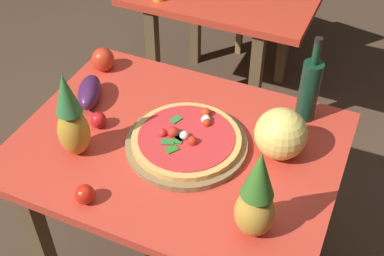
{
  "coord_description": "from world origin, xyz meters",
  "views": [
    {
      "loc": [
        0.59,
        -1.2,
        2.03
      ],
      "look_at": [
        0.04,
        0.05,
        0.81
      ],
      "focal_mm": 46.6,
      "sensor_mm": 36.0,
      "label": 1
    }
  ],
  "objects_px": {
    "display_table": "(178,161)",
    "tomato_by_bottle": "(98,120)",
    "pizza_board": "(187,144)",
    "eggplant": "(90,92)",
    "background_table": "(224,7)",
    "wine_bottle": "(309,89)",
    "pineapple_left": "(71,119)",
    "tomato_beside_pepper": "(85,194)",
    "pizza": "(187,138)",
    "melon": "(281,134)",
    "bell_pepper": "(103,60)",
    "pineapple_right": "(256,199)"
  },
  "relations": [
    {
      "from": "display_table",
      "to": "pineapple_right",
      "type": "xyz_separation_m",
      "value": [
        0.38,
        -0.26,
        0.24
      ]
    },
    {
      "from": "background_table",
      "to": "wine_bottle",
      "type": "relative_size",
      "value": 2.91
    },
    {
      "from": "pizza",
      "to": "tomato_by_bottle",
      "type": "relative_size",
      "value": 6.28
    },
    {
      "from": "melon",
      "to": "bell_pepper",
      "type": "distance_m",
      "value": 0.88
    },
    {
      "from": "melon",
      "to": "eggplant",
      "type": "bearing_deg",
      "value": -178.93
    },
    {
      "from": "display_table",
      "to": "bell_pepper",
      "type": "height_order",
      "value": "bell_pepper"
    },
    {
      "from": "display_table",
      "to": "wine_bottle",
      "type": "xyz_separation_m",
      "value": [
        0.39,
        0.34,
        0.23
      ]
    },
    {
      "from": "display_table",
      "to": "tomato_beside_pepper",
      "type": "relative_size",
      "value": 17.75
    },
    {
      "from": "bell_pepper",
      "to": "tomato_by_bottle",
      "type": "height_order",
      "value": "bell_pepper"
    },
    {
      "from": "background_table",
      "to": "melon",
      "type": "bearing_deg",
      "value": -60.7
    },
    {
      "from": "pizza",
      "to": "eggplant",
      "type": "distance_m",
      "value": 0.47
    },
    {
      "from": "melon",
      "to": "tomato_beside_pepper",
      "type": "relative_size",
      "value": 2.81
    },
    {
      "from": "pineapple_left",
      "to": "pizza_board",
      "type": "bearing_deg",
      "value": 27.37
    },
    {
      "from": "background_table",
      "to": "wine_bottle",
      "type": "height_order",
      "value": "wine_bottle"
    },
    {
      "from": "pineapple_left",
      "to": "eggplant",
      "type": "bearing_deg",
      "value": 113.16
    },
    {
      "from": "tomato_beside_pepper",
      "to": "wine_bottle",
      "type": "bearing_deg",
      "value": 52.12
    },
    {
      "from": "melon",
      "to": "eggplant",
      "type": "height_order",
      "value": "melon"
    },
    {
      "from": "pineapple_right",
      "to": "pineapple_left",
      "type": "bearing_deg",
      "value": 173.65
    },
    {
      "from": "pizza_board",
      "to": "pineapple_left",
      "type": "bearing_deg",
      "value": -152.63
    },
    {
      "from": "pizza",
      "to": "pineapple_right",
      "type": "distance_m",
      "value": 0.44
    },
    {
      "from": "pineapple_right",
      "to": "eggplant",
      "type": "xyz_separation_m",
      "value": [
        -0.81,
        0.35,
        -0.11
      ]
    },
    {
      "from": "pineapple_right",
      "to": "bell_pepper",
      "type": "bearing_deg",
      "value": 147.28
    },
    {
      "from": "wine_bottle",
      "to": "bell_pepper",
      "type": "distance_m",
      "value": 0.89
    },
    {
      "from": "tomato_by_bottle",
      "to": "display_table",
      "type": "bearing_deg",
      "value": 5.94
    },
    {
      "from": "pizza_board",
      "to": "tomato_beside_pepper",
      "type": "height_order",
      "value": "tomato_beside_pepper"
    },
    {
      "from": "display_table",
      "to": "pineapple_right",
      "type": "distance_m",
      "value": 0.52
    },
    {
      "from": "pizza",
      "to": "tomato_by_bottle",
      "type": "height_order",
      "value": "pizza"
    },
    {
      "from": "pineapple_left",
      "to": "pizza",
      "type": "bearing_deg",
      "value": 27.81
    },
    {
      "from": "melon",
      "to": "display_table",
      "type": "bearing_deg",
      "value": -163.8
    },
    {
      "from": "pizza_board",
      "to": "tomato_by_bottle",
      "type": "bearing_deg",
      "value": -174.61
    },
    {
      "from": "pizza",
      "to": "melon",
      "type": "distance_m",
      "value": 0.34
    },
    {
      "from": "pineapple_left",
      "to": "melon",
      "type": "height_order",
      "value": "pineapple_left"
    },
    {
      "from": "pizza",
      "to": "pizza_board",
      "type": "bearing_deg",
      "value": -80.27
    },
    {
      "from": "wine_bottle",
      "to": "pizza",
      "type": "bearing_deg",
      "value": -136.5
    },
    {
      "from": "bell_pepper",
      "to": "pizza_board",
      "type": "bearing_deg",
      "value": -29.57
    },
    {
      "from": "pizza_board",
      "to": "eggplant",
      "type": "height_order",
      "value": "eggplant"
    },
    {
      "from": "tomato_beside_pepper",
      "to": "pineapple_left",
      "type": "bearing_deg",
      "value": 129.67
    },
    {
      "from": "display_table",
      "to": "pineapple_right",
      "type": "bearing_deg",
      "value": -34.33
    },
    {
      "from": "pizza_board",
      "to": "pizza",
      "type": "relative_size",
      "value": 1.12
    },
    {
      "from": "display_table",
      "to": "background_table",
      "type": "height_order",
      "value": "same"
    },
    {
      "from": "display_table",
      "to": "pizza_board",
      "type": "bearing_deg",
      "value": 0.79
    },
    {
      "from": "tomato_by_bottle",
      "to": "bell_pepper",
      "type": "bearing_deg",
      "value": 118.27
    },
    {
      "from": "wine_bottle",
      "to": "pineapple_left",
      "type": "height_order",
      "value": "wine_bottle"
    },
    {
      "from": "background_table",
      "to": "wine_bottle",
      "type": "distance_m",
      "value": 1.15
    },
    {
      "from": "background_table",
      "to": "tomato_by_bottle",
      "type": "xyz_separation_m",
      "value": [
        -0.03,
        -1.27,
        0.15
      ]
    },
    {
      "from": "display_table",
      "to": "tomato_by_bottle",
      "type": "height_order",
      "value": "tomato_by_bottle"
    },
    {
      "from": "tomato_beside_pepper",
      "to": "pineapple_right",
      "type": "bearing_deg",
      "value": 11.51
    },
    {
      "from": "display_table",
      "to": "tomato_by_bottle",
      "type": "distance_m",
      "value": 0.34
    },
    {
      "from": "pineapple_left",
      "to": "tomato_beside_pepper",
      "type": "distance_m",
      "value": 0.27
    },
    {
      "from": "bell_pepper",
      "to": "eggplant",
      "type": "relative_size",
      "value": 0.54
    }
  ]
}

